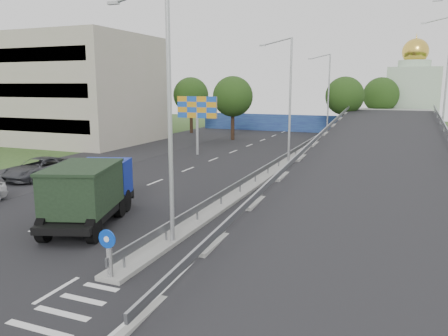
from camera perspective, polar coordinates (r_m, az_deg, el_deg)
The scene contains 20 objects.
ground at distance 14.17m, azimuth -20.09°, elevation -17.34°, with size 160.00×160.00×0.00m, color #2D4C1E.
road_surface at distance 32.03m, azimuth 0.10°, elevation -0.98°, with size 26.00×90.00×0.04m, color black.
parking_strip at distance 38.72m, azimuth -18.06°, elevation 0.53°, with size 8.00×90.00×0.05m, color black.
median at distance 34.82m, azimuth 7.15°, elevation 0.06°, with size 1.00×44.00×0.20m, color gray.
overpass_ramp at distance 33.47m, azimuth 19.72°, elevation 1.94°, with size 10.00×50.00×3.50m.
median_guardrail at distance 34.71m, azimuth 7.17°, elevation 1.11°, with size 0.09×44.00×0.71m.
sign_bollard at distance 15.26m, azimuth -14.81°, elevation -10.70°, with size 0.64×0.23×1.67m.
lamp_post_near at distance 17.38m, azimuth -7.68°, elevation 8.31°, with size 2.74×0.18×10.08m.
lamp_post_mid at distance 36.14m, azimuth 8.36°, elevation 9.52°, with size 2.74×0.18×10.08m.
lamp_post_far at distance 55.77m, azimuth 13.32°, elevation 9.75°, with size 2.74×0.18×10.08m.
beige_building at distance 56.45m, azimuth -21.60°, elevation 9.50°, with size 24.00×14.00×12.00m, color #A8A38D.
blue_wall at distance 62.63m, azimuth 10.26°, elevation 5.73°, with size 30.00×0.50×2.40m, color navy.
church at distance 69.13m, azimuth 23.35°, elevation 8.90°, with size 7.00×7.00×13.80m.
billboard at distance 41.17m, azimuth -3.54°, elevation 7.50°, with size 4.00×0.24×5.50m.
tree_left_mid at distance 52.56m, azimuth 1.15°, elevation 9.30°, with size 4.80×4.80×7.60m.
tree_median_far at distance 57.51m, azimuth 15.49°, elevation 9.05°, with size 4.80×4.80×7.60m.
tree_left_far at distance 60.34m, azimuth -4.34°, elevation 9.46°, with size 4.80×4.80×7.60m.
tree_ramp_far at distance 64.18m, azimuth 19.82°, elevation 8.94°, with size 4.80×4.80×7.60m.
dump_truck at distance 21.64m, azimuth -17.11°, elevation -2.74°, with size 4.46×7.17×2.97m.
parked_car_c at distance 33.48m, azimuth -22.99°, elevation -0.04°, with size 2.45×5.32×1.48m, color #37383C.
Camera 1 is at (8.68, -9.11, 6.53)m, focal length 35.00 mm.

